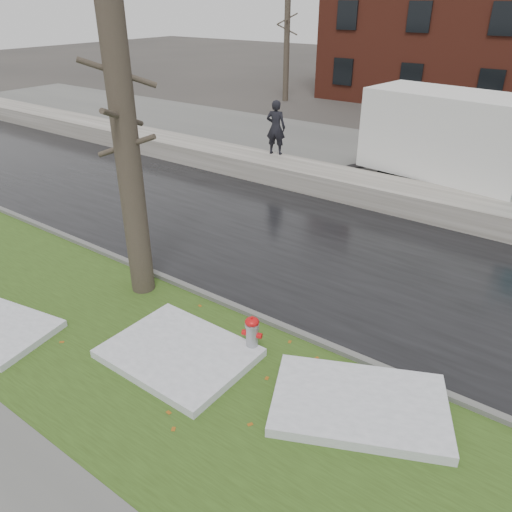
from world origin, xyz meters
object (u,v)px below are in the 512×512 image
Objects in this scene: worker at (276,127)px; box_truck at (480,149)px; fire_hydrant at (252,333)px; tree at (127,149)px.

box_truck is at bearing 173.92° from worker.
fire_hydrant is at bearing 105.24° from worker.
fire_hydrant is 0.41× the size of worker.
box_truck reaches higher than worker.
worker reaches higher than fire_hydrant.
fire_hydrant is 0.12× the size of tree.
tree reaches higher than box_truck.
fire_hydrant is 10.99m from worker.
tree is at bearing 88.24° from worker.
fire_hydrant is at bearing -6.43° from tree.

